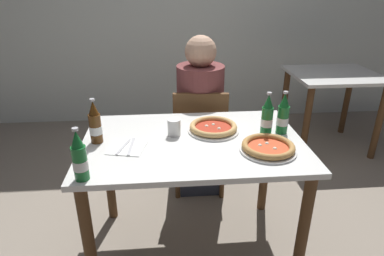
% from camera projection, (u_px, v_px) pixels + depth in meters
% --- Properties ---
extents(ground_plane, '(8.00, 8.00, 0.00)m').
position_uv_depth(ground_plane, '(193.00, 245.00, 2.15)').
color(ground_plane, gray).
extents(back_wall_tiled, '(7.00, 0.10, 2.60)m').
position_uv_depth(back_wall_tiled, '(175.00, 4.00, 3.61)').
color(back_wall_tiled, silver).
rests_on(back_wall_tiled, ground_plane).
extents(dining_table_main, '(1.20, 0.80, 0.75)m').
position_uv_depth(dining_table_main, '(193.00, 158.00, 1.89)').
color(dining_table_main, silver).
rests_on(dining_table_main, ground_plane).
extents(chair_behind_table, '(0.43, 0.43, 0.85)m').
position_uv_depth(chair_behind_table, '(200.00, 136.00, 2.51)').
color(chair_behind_table, brown).
rests_on(chair_behind_table, ground_plane).
extents(diner_seated, '(0.34, 0.34, 1.21)m').
position_uv_depth(diner_seated, '(200.00, 121.00, 2.52)').
color(diner_seated, '#2D3342').
rests_on(diner_seated, ground_plane).
extents(dining_table_background, '(0.80, 0.70, 0.75)m').
position_uv_depth(dining_table_background, '(332.00, 89.00, 3.18)').
color(dining_table_background, silver).
rests_on(dining_table_background, ground_plane).
extents(pizza_margherita_near, '(0.30, 0.30, 0.04)m').
position_uv_depth(pizza_margherita_near, '(213.00, 128.00, 1.94)').
color(pizza_margherita_near, white).
rests_on(pizza_margherita_near, dining_table_main).
extents(pizza_marinara_far, '(0.29, 0.29, 0.04)m').
position_uv_depth(pizza_marinara_far, '(268.00, 147.00, 1.72)').
color(pizza_marinara_far, white).
rests_on(pizza_marinara_far, dining_table_main).
extents(beer_bottle_left, '(0.07, 0.07, 0.25)m').
position_uv_depth(beer_bottle_left, '(80.00, 158.00, 1.44)').
color(beer_bottle_left, '#196B2D').
rests_on(beer_bottle_left, dining_table_main).
extents(beer_bottle_center, '(0.07, 0.07, 0.25)m').
position_uv_depth(beer_bottle_center, '(267.00, 117.00, 1.87)').
color(beer_bottle_center, '#196B2D').
rests_on(beer_bottle_center, dining_table_main).
extents(beer_bottle_right, '(0.07, 0.07, 0.25)m').
position_uv_depth(beer_bottle_right, '(283.00, 116.00, 1.89)').
color(beer_bottle_right, '#196B2D').
rests_on(beer_bottle_right, dining_table_main).
extents(beer_bottle_extra, '(0.07, 0.07, 0.25)m').
position_uv_depth(beer_bottle_extra, '(95.00, 124.00, 1.78)').
color(beer_bottle_extra, '#512D0F').
rests_on(beer_bottle_extra, dining_table_main).
extents(napkin_with_cutlery, '(0.21, 0.21, 0.01)m').
position_uv_depth(napkin_with_cutlery, '(127.00, 147.00, 1.76)').
color(napkin_with_cutlery, white).
rests_on(napkin_with_cutlery, dining_table_main).
extents(paper_cup, '(0.07, 0.07, 0.09)m').
position_uv_depth(paper_cup, '(174.00, 127.00, 1.88)').
color(paper_cup, white).
rests_on(paper_cup, dining_table_main).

